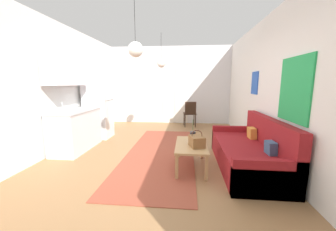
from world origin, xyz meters
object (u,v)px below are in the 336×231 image
object	(u,v)px
couch	(251,153)
bamboo_vase	(193,137)
refrigerator	(98,110)
coffee_table	(191,147)
accent_chair	(190,112)
handbag	(197,141)
pendant_lamp_far	(161,63)
pendant_lamp_near	(136,50)

from	to	relation	value
couch	bamboo_vase	size ratio (longest dim) A/B	4.89
bamboo_vase	refrigerator	size ratio (longest dim) A/B	0.27
couch	refrigerator	size ratio (longest dim) A/B	1.32
coffee_table	accent_chair	xyz separation A→B (m)	(0.03, 3.37, 0.12)
accent_chair	coffee_table	bearing A→B (deg)	82.75
handbag	pendant_lamp_far	xyz separation A→B (m)	(-0.89, 2.23, 1.51)
pendant_lamp_far	accent_chair	bearing A→B (deg)	57.02
coffee_table	bamboo_vase	distance (m)	0.19
refrigerator	pendant_lamp_far	bearing A→B (deg)	10.57
coffee_table	bamboo_vase	xyz separation A→B (m)	(0.03, 0.09, 0.16)
couch	refrigerator	world-z (taller)	refrigerator
handbag	bamboo_vase	bearing A→B (deg)	105.47
couch	pendant_lamp_far	xyz separation A→B (m)	(-1.87, 1.98, 1.77)
pendant_lamp_near	bamboo_vase	bearing A→B (deg)	9.97
accent_chair	pendant_lamp_far	world-z (taller)	pendant_lamp_far
pendant_lamp_near	accent_chair	bearing A→B (deg)	74.28
pendant_lamp_near	pendant_lamp_far	distance (m)	2.17
pendant_lamp_near	refrigerator	bearing A→B (deg)	130.48
coffee_table	pendant_lamp_far	world-z (taller)	pendant_lamp_far
handbag	coffee_table	bearing A→B (deg)	123.57
couch	accent_chair	distance (m)	3.43
coffee_table	handbag	bearing A→B (deg)	-56.43
handbag	pendant_lamp_near	distance (m)	1.84
bamboo_vase	accent_chair	size ratio (longest dim) A/B	0.48
couch	refrigerator	bearing A→B (deg)	155.18
couch	bamboo_vase	distance (m)	1.07
refrigerator	pendant_lamp_far	world-z (taller)	pendant_lamp_far
bamboo_vase	pendant_lamp_near	bearing A→B (deg)	-170.03
couch	pendant_lamp_far	distance (m)	3.25
refrigerator	accent_chair	distance (m)	3.02
couch	refrigerator	xyz separation A→B (m)	(-3.59, 1.66, 0.51)
refrigerator	pendant_lamp_far	distance (m)	2.16
coffee_table	bamboo_vase	size ratio (longest dim) A/B	2.36
refrigerator	pendant_lamp_near	xyz separation A→B (m)	(1.58, -1.85, 1.27)
bamboo_vase	couch	bearing A→B (deg)	1.02
pendant_lamp_near	couch	bearing A→B (deg)	5.38
refrigerator	handbag	bearing A→B (deg)	-36.12
handbag	refrigerator	world-z (taller)	refrigerator
bamboo_vase	pendant_lamp_near	world-z (taller)	pendant_lamp_near
coffee_table	accent_chair	size ratio (longest dim) A/B	1.13
refrigerator	accent_chair	xyz separation A→B (m)	(2.55, 1.60, -0.28)
couch	pendant_lamp_near	distance (m)	2.69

